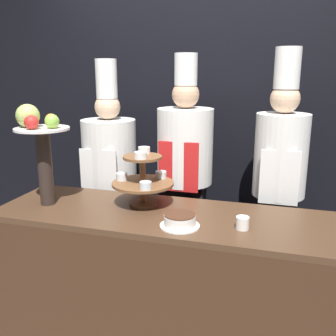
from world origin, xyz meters
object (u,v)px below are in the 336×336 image
at_px(cake_round, 180,221).
at_px(cup_white, 242,223).
at_px(chef_center_left, 185,171).
at_px(chef_center_right, 279,176).
at_px(fruit_pedestal, 40,139).
at_px(tiered_stand, 143,178).
at_px(chef_left, 110,173).

bearing_deg(cake_round, cup_white, 10.73).
distance_m(cake_round, chef_center_left, 0.77).
bearing_deg(chef_center_left, chef_center_right, 0.00).
xyz_separation_m(fruit_pedestal, chef_center_left, (0.74, 0.65, -0.31)).
relative_size(tiered_stand, fruit_pedestal, 0.61).
xyz_separation_m(tiered_stand, cup_white, (0.63, -0.20, -0.14)).
height_order(cake_round, chef_center_right, chef_center_right).
bearing_deg(cup_white, fruit_pedestal, 177.93).
bearing_deg(cup_white, cake_round, -169.27).
distance_m(fruit_pedestal, chef_center_left, 1.03).
distance_m(tiered_stand, chef_left, 0.68).
relative_size(fruit_pedestal, chef_center_right, 0.34).
bearing_deg(fruit_pedestal, cake_round, -6.70).
xyz_separation_m(fruit_pedestal, cup_white, (1.22, -0.04, -0.38)).
xyz_separation_m(chef_left, chef_center_left, (0.60, -0.00, 0.06)).
distance_m(cake_round, cup_white, 0.33).
distance_m(tiered_stand, chef_center_left, 0.52).
bearing_deg(tiered_stand, cake_round, -40.76).
bearing_deg(cake_round, fruit_pedestal, 173.30).
xyz_separation_m(chef_left, chef_center_right, (1.26, 0.00, 0.07)).
bearing_deg(chef_center_left, chef_left, 180.00).
height_order(tiered_stand, chef_center_right, chef_center_right).
bearing_deg(cake_round, tiered_stand, 139.24).
distance_m(cup_white, chef_center_left, 0.85).
bearing_deg(cup_white, chef_center_right, 75.69).
distance_m(tiered_stand, cake_round, 0.42).
relative_size(tiered_stand, cup_white, 5.44).
xyz_separation_m(cake_round, cup_white, (0.32, 0.06, 0.00)).
bearing_deg(chef_left, chef_center_left, -0.00).
distance_m(tiered_stand, chef_center_right, 0.94).
bearing_deg(fruit_pedestal, chef_center_left, 41.14).
bearing_deg(chef_left, tiered_stand, -47.42).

